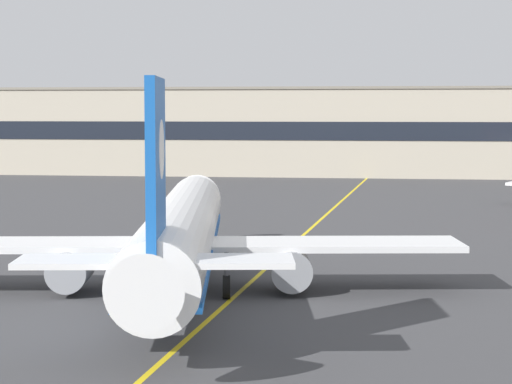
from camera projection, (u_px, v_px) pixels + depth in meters
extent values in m
plane|color=#3D3D3F|center=(195.00, 367.00, 39.25)|extent=(400.00, 400.00, 0.00)
cube|color=yellow|center=(280.00, 256.00, 68.85)|extent=(9.57, 179.78, 0.01)
cylinder|color=white|center=(181.00, 231.00, 54.99)|extent=(9.30, 36.16, 3.80)
cone|color=white|center=(197.00, 200.00, 74.21)|extent=(3.97, 3.12, 3.61)
cone|color=white|center=(148.00, 286.00, 35.62)|extent=(3.25, 3.21, 2.85)
cube|color=blue|center=(181.00, 249.00, 55.07)|extent=(8.78, 33.30, 0.44)
cube|color=black|center=(195.00, 193.00, 72.26)|extent=(2.99, 1.53, 0.60)
cube|color=white|center=(182.00, 245.00, 55.66)|extent=(32.36, 9.67, 0.36)
cylinder|color=gray|center=(71.00, 269.00, 54.67)|extent=(2.83, 3.91, 2.30)
cylinder|color=black|center=(76.00, 263.00, 56.51)|extent=(1.96, 0.48, 1.95)
cylinder|color=gray|center=(291.00, 268.00, 54.86)|extent=(2.83, 3.91, 2.30)
cylinder|color=black|center=(289.00, 263.00, 56.70)|extent=(1.96, 0.48, 1.95)
cube|color=blue|center=(156.00, 168.00, 38.86)|extent=(1.13, 4.80, 7.20)
cylinder|color=white|center=(156.00, 149.00, 39.10)|extent=(0.80, 2.44, 2.40)
cube|color=white|center=(155.00, 261.00, 38.57)|extent=(11.30, 4.46, 0.24)
cylinder|color=#4C4C51|center=(194.00, 234.00, 69.60)|extent=(0.24, 0.24, 1.60)
cylinder|color=black|center=(194.00, 248.00, 69.69)|extent=(0.53, 0.95, 0.90)
cylinder|color=#4C4C51|center=(131.00, 267.00, 53.10)|extent=(0.24, 0.24, 1.60)
cylinder|color=black|center=(132.00, 287.00, 53.20)|extent=(0.60, 1.35, 1.30)
cylinder|color=#4C4C51|center=(226.00, 267.00, 53.18)|extent=(0.24, 0.24, 1.60)
cylinder|color=black|center=(226.00, 287.00, 53.27)|extent=(0.60, 1.35, 1.30)
cone|color=orange|center=(235.00, 248.00, 71.15)|extent=(0.36, 0.36, 0.55)
cylinder|color=white|center=(235.00, 247.00, 71.14)|extent=(0.23, 0.23, 0.07)
cube|color=orange|center=(235.00, 251.00, 71.17)|extent=(0.44, 0.44, 0.03)
cube|color=#B2A893|center=(362.00, 133.00, 151.73)|extent=(141.70, 12.00, 13.43)
cube|color=black|center=(361.00, 131.00, 145.73)|extent=(136.03, 0.12, 2.80)
cube|color=gray|center=(363.00, 88.00, 151.14)|extent=(142.10, 12.40, 0.40)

